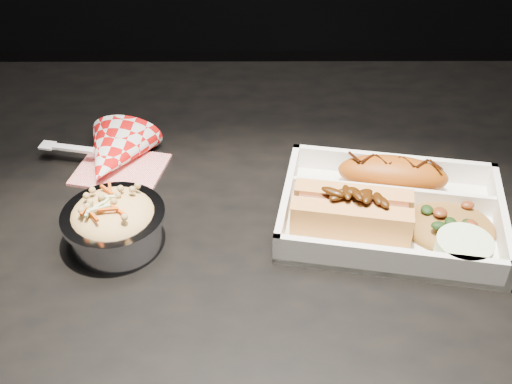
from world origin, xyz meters
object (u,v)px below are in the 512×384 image
dining_table (261,269)px  foil_coleslaw_cup (114,221)px  food_tray (390,215)px  napkin_fork (113,156)px  hotdog (352,211)px  fried_pastry (393,174)px

dining_table → foil_coleslaw_cup: bearing=-163.1°
food_tray → foil_coleslaw_cup: size_ratio=2.45×
dining_table → food_tray: food_tray is taller
dining_table → napkin_fork: bearing=152.6°
hotdog → napkin_fork: (-0.29, 0.13, -0.02)m
foil_coleslaw_cup → napkin_fork: 0.15m
food_tray → hotdog: bearing=-149.2°
dining_table → food_tray: (0.15, -0.01, 0.10)m
dining_table → hotdog: (0.10, -0.03, 0.12)m
dining_table → food_tray: 0.18m
hotdog → foil_coleslaw_cup: bearing=-166.5°
hotdog → napkin_fork: 0.32m
fried_pastry → hotdog: hotdog is taller
napkin_fork → dining_table: bearing=-15.7°
food_tray → hotdog: hotdog is taller
hotdog → napkin_fork: napkin_fork is taller
dining_table → foil_coleslaw_cup: size_ratio=10.58×
hotdog → foil_coleslaw_cup: size_ratio=1.24×
dining_table → foil_coleslaw_cup: (-0.16, -0.05, 0.12)m
fried_pastry → napkin_fork: 0.36m
dining_table → food_tray: bearing=-5.5°
food_tray → foil_coleslaw_cup: bearing=-163.6°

